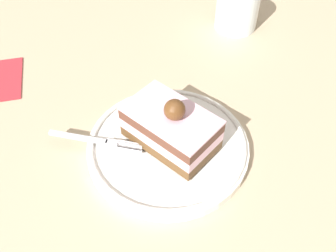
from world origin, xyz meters
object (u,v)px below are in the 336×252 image
object	(u,v)px
dessert_plate	(168,146)
fork	(98,141)
folded_napkin	(3,79)
drink_glass_near	(237,11)
cake_slice	(171,127)

from	to	relation	value
dessert_plate	fork	bearing A→B (deg)	79.20
dessert_plate	fork	distance (m)	0.09
dessert_plate	folded_napkin	size ratio (longest dim) A/B	2.06
folded_napkin	dessert_plate	bearing A→B (deg)	-130.03
dessert_plate	folded_napkin	xyz separation A→B (m)	(0.19, 0.23, -0.01)
drink_glass_near	folded_napkin	world-z (taller)	drink_glass_near
drink_glass_near	fork	bearing A→B (deg)	132.64
fork	drink_glass_near	bearing A→B (deg)	-47.36
fork	dessert_plate	bearing A→B (deg)	-100.80
cake_slice	fork	world-z (taller)	cake_slice
fork	cake_slice	bearing A→B (deg)	-100.09
dessert_plate	fork	world-z (taller)	fork
dessert_plate	folded_napkin	world-z (taller)	dessert_plate
drink_glass_near	cake_slice	bearing A→B (deg)	146.33
cake_slice	folded_napkin	xyz separation A→B (m)	(0.19, 0.23, -0.04)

